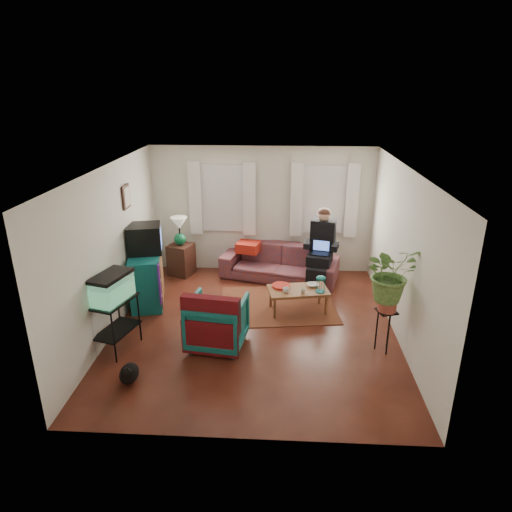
# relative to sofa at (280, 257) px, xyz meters

# --- Properties ---
(floor) EXTENTS (4.50, 5.00, 0.01)m
(floor) POSITION_rel_sofa_xyz_m (-0.38, -2.05, -0.45)
(floor) COLOR #4F2B14
(floor) RESTS_ON ground
(ceiling) EXTENTS (4.50, 5.00, 0.01)m
(ceiling) POSITION_rel_sofa_xyz_m (-0.38, -2.05, 2.15)
(ceiling) COLOR white
(ceiling) RESTS_ON wall_back
(wall_back) EXTENTS (4.50, 0.01, 2.60)m
(wall_back) POSITION_rel_sofa_xyz_m (-0.38, 0.45, 0.85)
(wall_back) COLOR silver
(wall_back) RESTS_ON floor
(wall_front) EXTENTS (4.50, 0.01, 2.60)m
(wall_front) POSITION_rel_sofa_xyz_m (-0.38, -4.55, 0.85)
(wall_front) COLOR silver
(wall_front) RESTS_ON floor
(wall_left) EXTENTS (0.01, 5.00, 2.60)m
(wall_left) POSITION_rel_sofa_xyz_m (-2.63, -2.05, 0.85)
(wall_left) COLOR silver
(wall_left) RESTS_ON floor
(wall_right) EXTENTS (0.01, 5.00, 2.60)m
(wall_right) POSITION_rel_sofa_xyz_m (1.87, -2.05, 0.85)
(wall_right) COLOR silver
(wall_right) RESTS_ON floor
(window_left) EXTENTS (1.08, 0.04, 1.38)m
(window_left) POSITION_rel_sofa_xyz_m (-1.18, 0.43, 1.10)
(window_left) COLOR white
(window_left) RESTS_ON wall_back
(window_right) EXTENTS (1.08, 0.04, 1.38)m
(window_right) POSITION_rel_sofa_xyz_m (0.87, 0.43, 1.10)
(window_right) COLOR white
(window_right) RESTS_ON wall_back
(curtains_left) EXTENTS (1.36, 0.06, 1.50)m
(curtains_left) POSITION_rel_sofa_xyz_m (-1.18, 0.35, 1.10)
(curtains_left) COLOR white
(curtains_left) RESTS_ON wall_back
(curtains_right) EXTENTS (1.36, 0.06, 1.50)m
(curtains_right) POSITION_rel_sofa_xyz_m (0.87, 0.35, 1.10)
(curtains_right) COLOR white
(curtains_right) RESTS_ON wall_back
(picture_frame) EXTENTS (0.04, 0.32, 0.40)m
(picture_frame) POSITION_rel_sofa_xyz_m (-2.60, -1.20, 1.50)
(picture_frame) COLOR #3D2616
(picture_frame) RESTS_ON wall_left
(area_rug) EXTENTS (2.19, 1.84, 0.01)m
(area_rug) POSITION_rel_sofa_xyz_m (-0.01, -1.23, -0.44)
(area_rug) COLOR brown
(area_rug) RESTS_ON floor
(sofa) EXTENTS (2.47, 1.45, 0.90)m
(sofa) POSITION_rel_sofa_xyz_m (0.00, 0.00, 0.00)
(sofa) COLOR brown
(sofa) RESTS_ON floor
(seated_person) EXTENTS (0.74, 0.83, 1.38)m
(seated_person) POSITION_rel_sofa_xyz_m (0.81, -0.21, 0.24)
(seated_person) COLOR black
(seated_person) RESTS_ON sofa
(side_table) EXTENTS (0.57, 0.57, 0.65)m
(side_table) POSITION_rel_sofa_xyz_m (-2.03, 0.08, -0.13)
(side_table) COLOR #412918
(side_table) RESTS_ON floor
(table_lamp) EXTENTS (0.43, 0.43, 0.59)m
(table_lamp) POSITION_rel_sofa_xyz_m (-2.03, 0.08, 0.48)
(table_lamp) COLOR white
(table_lamp) RESTS_ON side_table
(dresser) EXTENTS (0.74, 1.14, 0.94)m
(dresser) POSITION_rel_sofa_xyz_m (-2.37, -1.25, 0.02)
(dresser) COLOR #125D6F
(dresser) RESTS_ON floor
(crt_tv) EXTENTS (0.68, 0.64, 0.50)m
(crt_tv) POSITION_rel_sofa_xyz_m (-2.38, -1.14, 0.74)
(crt_tv) COLOR black
(crt_tv) RESTS_ON dresser
(aquarium_stand) EXTENTS (0.59, 0.81, 0.81)m
(aquarium_stand) POSITION_rel_sofa_xyz_m (-2.38, -2.80, -0.05)
(aquarium_stand) COLOR black
(aquarium_stand) RESTS_ON floor
(aquarium) EXTENTS (0.53, 0.73, 0.42)m
(aquarium) POSITION_rel_sofa_xyz_m (-2.38, -2.80, 0.57)
(aquarium) COLOR #7FD899
(aquarium) RESTS_ON aquarium_stand
(black_cat) EXTENTS (0.29, 0.40, 0.32)m
(black_cat) POSITION_rel_sofa_xyz_m (-1.97, -3.59, -0.29)
(black_cat) COLOR black
(black_cat) RESTS_ON floor
(armchair) EXTENTS (0.92, 0.88, 0.84)m
(armchair) POSITION_rel_sofa_xyz_m (-0.91, -2.59, -0.03)
(armchair) COLOR #105361
(armchair) RESTS_ON floor
(serape_throw) EXTENTS (0.87, 0.31, 0.69)m
(serape_throw) POSITION_rel_sofa_xyz_m (-0.96, -2.91, 0.14)
(serape_throw) COLOR #9E0A0A
(serape_throw) RESTS_ON armchair
(coffee_table) EXTENTS (1.10, 0.73, 0.42)m
(coffee_table) POSITION_rel_sofa_xyz_m (0.34, -1.44, -0.24)
(coffee_table) COLOR brown
(coffee_table) RESTS_ON floor
(cup_a) EXTENTS (0.13, 0.13, 0.09)m
(cup_a) POSITION_rel_sofa_xyz_m (0.13, -1.58, 0.01)
(cup_a) COLOR white
(cup_a) RESTS_ON coffee_table
(cup_b) EXTENTS (0.11, 0.11, 0.09)m
(cup_b) POSITION_rel_sofa_xyz_m (0.41, -1.60, 0.01)
(cup_b) COLOR beige
(cup_b) RESTS_ON coffee_table
(bowl) EXTENTS (0.23, 0.23, 0.05)m
(bowl) POSITION_rel_sofa_xyz_m (0.59, -1.30, -0.01)
(bowl) COLOR white
(bowl) RESTS_ON coffee_table
(snack_tray) EXTENTS (0.37, 0.37, 0.04)m
(snack_tray) POSITION_rel_sofa_xyz_m (0.04, -1.36, -0.01)
(snack_tray) COLOR #B21414
(snack_tray) RESTS_ON coffee_table
(birdcage) EXTENTS (0.19, 0.19, 0.30)m
(birdcage) POSITION_rel_sofa_xyz_m (0.71, -1.51, 0.12)
(birdcage) COLOR #115B6B
(birdcage) RESTS_ON coffee_table
(plant_stand) EXTENTS (0.35, 0.35, 0.67)m
(plant_stand) POSITION_rel_sofa_xyz_m (1.57, -2.62, -0.12)
(plant_stand) COLOR black
(plant_stand) RESTS_ON floor
(potted_plant) EXTENTS (0.92, 0.85, 0.84)m
(potted_plant) POSITION_rel_sofa_xyz_m (1.57, -2.62, 0.67)
(potted_plant) COLOR #599947
(potted_plant) RESTS_ON plant_stand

